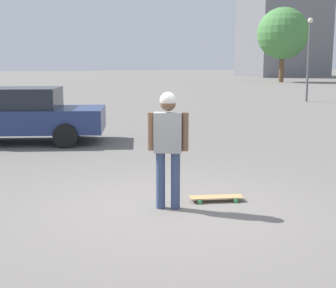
# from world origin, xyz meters

# --- Properties ---
(ground_plane) EXTENTS (220.00, 220.00, 0.00)m
(ground_plane) POSITION_xyz_m (0.00, 0.00, 0.00)
(ground_plane) COLOR slate
(person) EXTENTS (0.55, 0.35, 1.74)m
(person) POSITION_xyz_m (0.00, 0.00, 1.06)
(person) COLOR #38476B
(person) RESTS_ON ground_plane
(skateboard) EXTENTS (0.86, 0.41, 0.08)m
(skateboard) POSITION_xyz_m (-0.83, -0.08, 0.06)
(skateboard) COLOR tan
(skateboard) RESTS_ON ground_plane
(car_parked_near) EXTENTS (5.07, 3.05, 1.48)m
(car_parked_near) POSITION_xyz_m (1.92, -6.83, 0.76)
(car_parked_near) COLOR navy
(car_parked_near) RESTS_ON ground_plane
(tree_distant) EXTENTS (5.44, 5.44, 7.84)m
(tree_distant) POSITION_xyz_m (-26.26, -37.38, 5.10)
(tree_distant) COLOR brown
(tree_distant) RESTS_ON ground_plane
(lamp_post) EXTENTS (0.28, 0.28, 4.48)m
(lamp_post) POSITION_xyz_m (-13.61, -15.41, 2.70)
(lamp_post) COLOR #59595E
(lamp_post) RESTS_ON ground_plane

